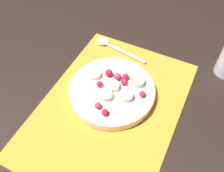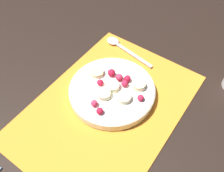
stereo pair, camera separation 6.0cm
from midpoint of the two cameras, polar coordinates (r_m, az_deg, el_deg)
The scene contains 4 objects.
ground_plane at distance 0.61m, azimuth -3.30°, elevation -5.19°, with size 3.00×3.00×0.00m, color black.
placemat at distance 0.61m, azimuth -3.32°, elevation -5.04°, with size 0.45×0.32×0.01m.
fruit_bowl at distance 0.61m, azimuth -2.75°, elevation -1.09°, with size 0.21×0.21×0.04m.
spoon at distance 0.74m, azimuth -2.78°, elevation 9.20°, with size 0.05×0.17×0.01m.
Camera 1 is at (-0.30, -0.15, 0.51)m, focal length 40.00 mm.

